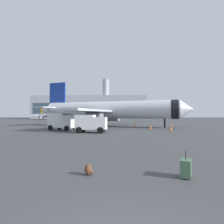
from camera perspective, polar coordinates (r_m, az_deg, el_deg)
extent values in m
cylinder|color=silver|center=(42.34, -0.97, 0.62)|extent=(29.67, 13.05, 3.80)
cone|color=silver|center=(39.62, 21.51, 0.79)|extent=(3.41, 4.18, 3.61)
cone|color=silver|center=(50.66, -18.82, 0.43)|extent=(4.11, 4.25, 3.42)
cylinder|color=black|center=(39.61, 18.33, 0.77)|extent=(2.55, 4.12, 3.88)
cube|color=silver|center=(50.21, 1.19, 0.05)|extent=(9.59, 16.70, 0.36)
cube|color=silver|center=(35.41, -7.08, 0.44)|extent=(9.59, 16.70, 0.36)
cylinder|color=gray|center=(47.84, 0.24, -1.46)|extent=(3.73, 3.10, 2.20)
cylinder|color=gray|center=(37.65, -5.37, -1.62)|extent=(3.73, 3.10, 2.20)
cube|color=#193899|center=(49.00, -15.96, 4.67)|extent=(4.29, 1.73, 6.40)
cube|color=silver|center=(51.71, -14.35, 1.05)|extent=(4.36, 6.51, 0.24)
cube|color=silver|center=(46.55, -18.77, 1.27)|extent=(4.36, 6.51, 0.24)
cylinder|color=black|center=(39.74, 15.46, -3.28)|extent=(0.36, 0.36, 1.80)
cylinder|color=black|center=(45.32, -2.27, -3.01)|extent=(0.44, 0.44, 1.80)
cylinder|color=black|center=(40.92, -4.79, -3.24)|extent=(0.44, 0.44, 1.80)
cylinder|color=silver|center=(114.62, -18.80, -0.93)|extent=(14.70, 16.02, 2.45)
cone|color=silver|center=(105.00, -16.71, -0.95)|extent=(2.76, 2.70, 2.32)
cone|color=silver|center=(124.61, -20.61, -0.92)|extent=(3.01, 3.00, 2.20)
cylinder|color=black|center=(106.29, -17.01, -0.95)|extent=(2.46, 2.34, 2.49)
cube|color=silver|center=(117.20, -16.58, -1.04)|extent=(9.73, 9.17, 0.23)
cube|color=silver|center=(113.43, -21.34, -1.02)|extent=(9.73, 9.17, 0.23)
cylinder|color=gray|center=(116.57, -17.30, -1.45)|extent=(2.43, 2.48, 1.42)
cylinder|color=gray|center=(113.97, -20.58, -1.44)|extent=(2.43, 2.48, 1.42)
cube|color=orange|center=(122.76, -20.29, 0.16)|extent=(2.06, 2.26, 4.12)
cube|color=silver|center=(123.76, -19.45, -0.74)|extent=(3.99, 3.82, 0.15)
cube|color=silver|center=(122.35, -21.26, -0.73)|extent=(3.99, 3.82, 0.15)
cylinder|color=black|center=(107.50, -17.29, -1.91)|extent=(0.23, 0.23, 1.16)
cylinder|color=black|center=(116.41, -18.33, -1.82)|extent=(0.28, 0.28, 1.16)
cylinder|color=black|center=(115.28, -19.76, -1.82)|extent=(0.28, 0.28, 1.16)
cube|color=white|center=(32.18, -12.27, -2.77)|extent=(2.41, 2.69, 2.04)
cube|color=#1E232D|center=(31.74, -11.24, -1.94)|extent=(0.86, 1.85, 0.84)
cube|color=white|center=(33.67, -15.53, -2.37)|extent=(3.74, 3.26, 2.40)
cylinder|color=black|center=(33.08, -10.91, -4.57)|extent=(0.91, 0.56, 0.90)
cylinder|color=black|center=(31.25, -13.38, -4.78)|extent=(0.91, 0.56, 0.90)
cylinder|color=black|center=(35.14, -15.37, -4.34)|extent=(0.91, 0.56, 0.90)
cylinder|color=black|center=(33.42, -17.92, -4.51)|extent=(0.91, 0.56, 0.90)
cube|color=white|center=(27.61, -3.53, -3.37)|extent=(1.96, 2.17, 1.78)
cube|color=#1E232D|center=(27.46, -2.00, -2.51)|extent=(0.27, 1.80, 0.74)
cube|color=white|center=(28.10, -7.94, -3.00)|extent=(2.84, 2.27, 2.10)
cylinder|color=black|center=(28.65, -2.70, -5.16)|extent=(0.92, 0.31, 0.90)
cylinder|color=black|center=(26.59, -3.50, -5.49)|extent=(0.92, 0.31, 0.90)
cylinder|color=black|center=(29.35, -8.65, -5.05)|extent=(0.92, 0.31, 0.90)
cylinder|color=black|center=(27.34, -9.88, -5.35)|extent=(0.92, 0.31, 0.90)
cube|color=#F2590C|center=(36.67, 11.47, -4.88)|extent=(0.44, 0.44, 0.04)
cone|color=#F2590C|center=(36.65, 11.47, -4.40)|extent=(0.36, 0.36, 0.57)
cylinder|color=white|center=(36.65, 11.47, -4.36)|extent=(0.23, 0.23, 0.10)
cube|color=#F2590C|center=(32.80, 17.16, -5.33)|extent=(0.44, 0.44, 0.04)
cone|color=#F2590C|center=(32.77, 17.15, -4.73)|extent=(0.36, 0.36, 0.66)
cylinder|color=white|center=(32.77, 17.15, -4.67)|extent=(0.23, 0.23, 0.10)
cube|color=#F2590C|center=(45.92, 17.27, -4.05)|extent=(0.44, 0.44, 0.04)
cone|color=#F2590C|center=(45.90, 17.27, -3.60)|extent=(0.36, 0.36, 0.68)
cylinder|color=white|center=(45.90, 17.27, -3.55)|extent=(0.23, 0.23, 0.10)
cube|color=#F2590C|center=(42.34, 6.76, -4.35)|extent=(0.44, 0.44, 0.04)
cone|color=#F2590C|center=(42.32, 6.76, -3.83)|extent=(0.36, 0.36, 0.73)
cylinder|color=white|center=(42.32, 6.76, -3.78)|extent=(0.23, 0.23, 0.10)
cube|color=#476B4C|center=(8.78, 21.17, -15.34)|extent=(0.63, 0.75, 0.70)
cylinder|color=black|center=(8.66, 21.15, -11.94)|extent=(0.02, 0.02, 0.36)
cylinder|color=black|center=(9.09, 21.29, -17.12)|extent=(0.09, 0.06, 0.08)
cylinder|color=black|center=(8.66, 21.07, -17.95)|extent=(0.09, 0.06, 0.08)
ellipsoid|color=brown|center=(8.64, -7.11, -16.65)|extent=(0.32, 0.40, 0.48)
ellipsoid|color=brown|center=(8.65, -6.15, -17.15)|extent=(0.12, 0.28, 0.24)
cube|color=#9EA3AD|center=(135.11, -6.59, 1.32)|extent=(76.23, 20.28, 15.49)
cube|color=#334756|center=(125.00, -7.24, 1.14)|extent=(72.42, 0.10, 6.97)
cylinder|color=#9EA3AD|center=(135.25, -1.89, 7.16)|extent=(4.40, 4.40, 12.00)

